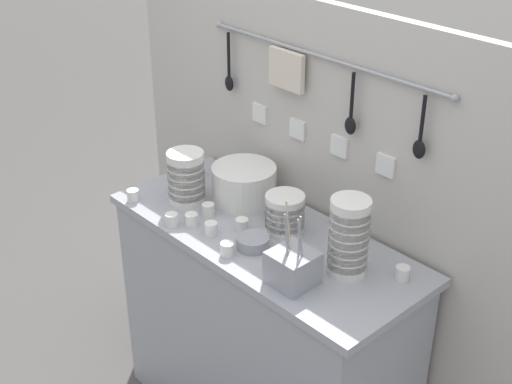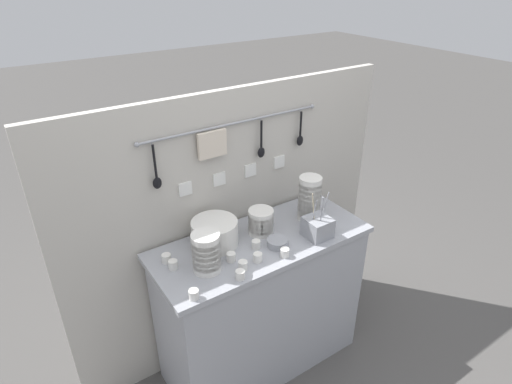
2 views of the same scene
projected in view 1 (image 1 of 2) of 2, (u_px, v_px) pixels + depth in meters
name	position (u px, v px, depth m)	size (l,w,h in m)	color
counter	(263.00, 335.00, 2.64)	(1.17, 0.48, 0.89)	#9EA0A8
back_wall	(318.00, 222.00, 2.62)	(1.97, 0.08, 1.63)	#BCB7AD
bowl_stack_tall_left	(285.00, 213.00, 2.40)	(0.13, 0.13, 0.14)	silver
bowl_stack_wide_centre	(186.00, 178.00, 2.57)	(0.13, 0.13, 0.20)	silver
bowl_stack_short_front	(349.00, 237.00, 2.16)	(0.12, 0.12, 0.26)	silver
plate_stack	(244.00, 184.00, 2.59)	(0.24, 0.24, 0.13)	silver
steel_mixing_bowl	(253.00, 242.00, 2.34)	(0.11, 0.11, 0.04)	#93969E
cutlery_caddy	(293.00, 267.00, 2.15)	(0.13, 0.13, 0.26)	#93969E
cup_mid_row	(172.00, 220.00, 2.46)	(0.04, 0.04, 0.04)	silver
cup_front_right	(208.00, 210.00, 2.52)	(0.04, 0.04, 0.04)	silver
cup_edge_far	(192.00, 220.00, 2.46)	(0.04, 0.04, 0.04)	silver
cup_centre	(402.00, 273.00, 2.18)	(0.04, 0.04, 0.04)	silver
cup_edge_near	(186.00, 176.00, 2.75)	(0.04, 0.04, 0.04)	silver
cup_beside_plates	(198.00, 170.00, 2.79)	(0.04, 0.04, 0.04)	silver
cup_back_right	(133.00, 195.00, 2.61)	(0.04, 0.04, 0.04)	silver
cup_back_left	(227.00, 249.00, 2.30)	(0.04, 0.04, 0.04)	silver
cup_front_left	(242.00, 225.00, 2.43)	(0.04, 0.04, 0.04)	silver
cup_by_caddy	(211.00, 229.00, 2.41)	(0.04, 0.04, 0.04)	silver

